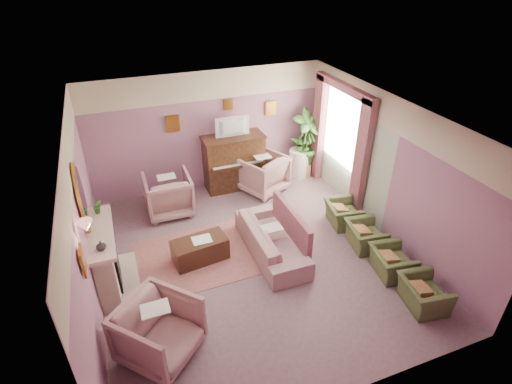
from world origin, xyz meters
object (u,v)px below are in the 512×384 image
object	(u,v)px
floral_armchair_left	(168,193)
olive_chair_b	(392,259)
olive_chair_a	(424,290)
television	(233,126)
floral_armchair_front	(159,329)
side_table	(299,163)
olive_chair_c	(366,232)
olive_chair_d	(343,210)
sofa	(272,235)
floral_armchair_right	(263,172)
piano	(234,163)
coffee_table	(200,250)

from	to	relation	value
floral_armchair_left	olive_chair_b	distance (m)	4.75
floral_armchair_left	olive_chair_a	xyz separation A→B (m)	(3.34, -4.20, -0.18)
olive_chair_a	television	bearing A→B (deg)	109.19
floral_armchair_front	television	bearing A→B (deg)	59.09
side_table	floral_armchair_front	bearing A→B (deg)	-135.45
olive_chair_c	olive_chair_d	xyz separation A→B (m)	(0.00, 0.82, 0.00)
floral_armchair_left	olive_chair_c	size ratio (longest dim) A/B	1.34
sofa	olive_chair_d	world-z (taller)	sofa
television	floral_armchair_right	xyz separation A→B (m)	(0.58, -0.37, -1.10)
floral_armchair_left	olive_chair_c	xyz separation A→B (m)	(3.34, -2.56, -0.18)
piano	olive_chair_d	bearing A→B (deg)	-54.63
floral_armchair_left	floral_armchair_right	distance (m)	2.28
television	floral_armchair_right	bearing A→B (deg)	-32.57
olive_chair_c	side_table	world-z (taller)	side_table
piano	sofa	distance (m)	2.68
side_table	olive_chair_c	bearing A→B (deg)	-91.62
olive_chair_b	olive_chair_c	bearing A→B (deg)	90.00
piano	floral_armchair_front	distance (m)	4.87
piano	olive_chair_c	size ratio (longest dim) A/B	1.86
olive_chair_a	floral_armchair_right	bearing A→B (deg)	103.78
television	floral_armchair_right	world-z (taller)	television
sofa	floral_armchair_left	world-z (taller)	floral_armchair_left
piano	floral_armchair_right	distance (m)	0.73
sofa	floral_armchair_right	xyz separation A→B (m)	(0.71, 2.25, 0.09)
television	floral_armchair_front	xyz separation A→B (m)	(-2.48, -4.14, -1.10)
piano	coffee_table	size ratio (longest dim) A/B	1.40
television	floral_armchair_front	size ratio (longest dim) A/B	0.79
coffee_table	floral_armchair_left	world-z (taller)	floral_armchair_left
piano	television	world-z (taller)	television
floral_armchair_left	floral_armchair_front	bearing A→B (deg)	-102.25
floral_armchair_left	floral_armchair_front	size ratio (longest dim) A/B	1.00
olive_chair_c	side_table	distance (m)	3.10
olive_chair_b	olive_chair_d	distance (m)	1.64
floral_armchair_right	olive_chair_a	world-z (taller)	floral_armchair_right
sofa	olive_chair_c	size ratio (longest dim) A/B	2.71
coffee_table	floral_armchair_front	bearing A→B (deg)	-119.44
piano	coffee_table	bearing A→B (deg)	-121.48
floral_armchair_front	olive_chair_c	xyz separation A→B (m)	(4.12, 1.05, -0.18)
olive_chair_a	olive_chair_b	xyz separation A→B (m)	(0.00, 0.82, 0.00)
sofa	olive_chair_b	bearing A→B (deg)	-36.01
sofa	olive_chair_d	size ratio (longest dim) A/B	2.71
television	olive_chair_b	bearing A→B (deg)	-67.17
floral_armchair_left	side_table	size ratio (longest dim) A/B	1.44
floral_armchair_right	olive_chair_b	distance (m)	3.70
floral_armchair_front	olive_chair_d	world-z (taller)	floral_armchair_front
coffee_table	floral_armchair_right	distance (m)	2.84
coffee_table	sofa	world-z (taller)	sofa
coffee_table	side_table	distance (m)	3.96
sofa	floral_armchair_right	distance (m)	2.36
television	floral_armchair_left	world-z (taller)	television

